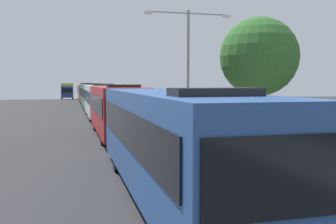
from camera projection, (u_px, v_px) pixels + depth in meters
name	position (u px, v px, depth m)	size (l,w,h in m)	color
bus_lead	(169.00, 138.00, 11.02)	(2.58, 12.04, 3.21)	#284C8C
bus_second_in_line	(117.00, 109.00, 23.31)	(2.58, 10.78, 3.21)	maroon
bus_middle	(100.00, 100.00, 35.74)	(2.58, 12.10, 3.21)	silver
bus_fourth_in_line	(92.00, 95.00, 48.90)	(2.58, 12.34, 3.21)	#33724C
bus_rear	(87.00, 92.00, 61.82)	(2.58, 11.10, 3.21)	maroon
bus_tail_end	(84.00, 91.00, 74.37)	(2.58, 11.77, 3.21)	silver
white_suv	(235.00, 139.00, 15.35)	(1.86, 4.73, 1.90)	maroon
box_truck_oncoming	(67.00, 90.00, 77.36)	(2.35, 7.05, 3.15)	navy
streetlamp_mid	(188.00, 56.00, 26.72)	(6.34, 0.28, 8.22)	gray
roadside_tree	(259.00, 57.00, 22.26)	(4.64, 4.64, 7.01)	#4C3823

